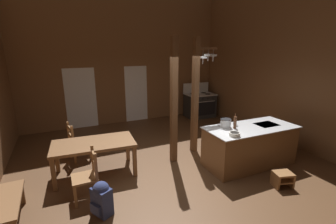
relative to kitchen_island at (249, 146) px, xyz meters
name	(u,v)px	position (x,y,z in m)	size (l,w,h in m)	color
ground_plane	(182,176)	(-1.67, 0.25, -0.52)	(7.92, 9.32, 0.10)	brown
wall_back	(125,59)	(-1.67, 4.57, 1.83)	(7.92, 0.14, 4.59)	brown
wall_right	(307,64)	(1.96, 0.25, 1.83)	(0.14, 9.32, 4.59)	brown
glazed_door_back_left	(81,99)	(-3.27, 4.50, 0.56)	(1.00, 0.01, 2.05)	white
glazed_panel_back_right	(136,94)	(-1.31, 4.50, 0.56)	(0.84, 0.01, 2.05)	white
kitchen_island	(249,146)	(0.00, 0.00, 0.00)	(2.18, 1.01, 0.93)	brown
stove_range	(200,105)	(1.12, 3.91, 0.02)	(1.18, 0.87, 1.32)	#272727
support_post_with_pot_rack	(196,92)	(-0.75, 1.21, 1.14)	(0.71, 0.24, 2.94)	brown
support_post_center	(174,102)	(-1.54, 0.91, 1.01)	(0.14, 0.14, 2.94)	brown
step_stool	(283,178)	(-0.06, -1.02, -0.29)	(0.42, 0.37, 0.30)	olive
dining_table	(94,146)	(-3.37, 1.08, 0.18)	(1.77, 1.03, 0.74)	brown
ladderback_chair_near_window	(88,176)	(-3.61, 0.23, -0.01)	(0.44, 0.44, 0.95)	olive
ladderback_chair_by_post	(77,142)	(-3.65, 1.99, -0.01)	(0.52, 0.52, 0.95)	olive
bench_along_left_wall	(9,208)	(-4.81, 0.05, -0.17)	(0.39, 1.14, 0.44)	brown
backpack	(102,197)	(-3.47, -0.32, -0.15)	(0.38, 0.39, 0.60)	navy
stockpot_on_counter	(226,123)	(-0.56, 0.23, 0.57)	(0.32, 0.25, 0.20)	silver
mixing_bowl_on_counter	(235,134)	(-0.74, -0.30, 0.51)	(0.22, 0.22, 0.08)	silver
bottle_tall_on_counter	(235,124)	(-0.41, 0.08, 0.58)	(0.07, 0.07, 0.28)	#56331E
bottle_short_on_counter	(235,120)	(-0.23, 0.29, 0.57)	(0.08, 0.08, 0.26)	#56331E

